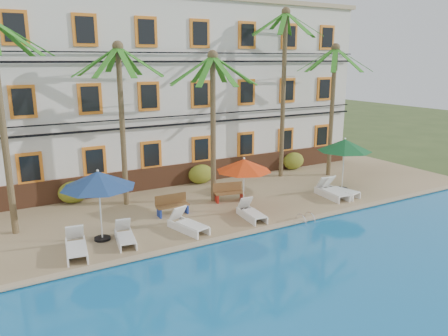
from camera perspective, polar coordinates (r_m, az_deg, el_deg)
ground at (r=18.93m, az=2.61°, el=-8.07°), size 100.00×100.00×0.00m
pool_deck at (r=23.01m, az=-4.07°, el=-3.71°), size 30.00×12.00×0.25m
swimming_pool at (r=14.10m, az=18.68°, el=-16.61°), size 26.00×12.00×0.20m
pool_coping at (r=18.13m, az=4.15°, el=-8.17°), size 30.00×0.35×0.06m
hotel_building at (r=26.56m, az=-9.03°, el=10.08°), size 25.40×6.44×10.22m
palm_b at (r=20.89m, az=-13.32°, el=8.37°), size 4.26×4.26×7.68m
palm_c at (r=20.88m, az=-1.45°, el=8.11°), size 4.26×4.26×7.29m
palm_d at (r=25.74m, az=7.84°, el=12.13°), size 4.26×4.26×9.67m
palm_e at (r=26.66m, az=14.05°, el=9.57°), size 4.26×4.26×7.76m
shrub_left at (r=22.61m, az=-19.03°, el=-2.99°), size 1.50×0.90×1.10m
shrub_mid at (r=24.74m, az=-3.04°, el=-0.79°), size 1.50×0.90×1.10m
shrub_right at (r=28.26m, az=9.05°, el=0.92°), size 1.50×0.90×1.10m
umbrella_blue at (r=17.18m, az=-16.11°, el=-1.51°), size 2.85×2.85×2.84m
umbrella_red at (r=19.85m, az=2.62°, el=0.35°), size 2.56×2.56×2.55m
umbrella_green at (r=23.96m, az=15.49°, el=2.86°), size 2.86×2.86×2.85m
lounger_a at (r=16.87m, az=-18.75°, el=-9.65°), size 0.99×2.07×0.94m
lounger_b at (r=17.36m, az=-12.79°, el=-8.66°), size 0.92×1.86×0.84m
lounger_c at (r=18.13m, az=-4.79°, el=-7.26°), size 1.17×2.08×0.93m
lounger_d at (r=19.45m, az=3.57°, el=-5.80°), size 0.82×1.89×0.87m
lounger_e at (r=22.98m, az=13.84°, el=-2.97°), size 0.93×2.11×0.97m
lounger_f at (r=23.32m, az=14.77°, el=-2.79°), size 1.17×2.12×0.95m
bench_left at (r=19.98m, az=-6.80°, el=-4.75°), size 1.51×0.51×0.93m
bench_right at (r=21.70m, az=0.67°, el=-3.13°), size 1.57×0.81×0.93m
pool_ladder at (r=19.51m, az=10.56°, el=-6.83°), size 0.54×0.74×0.74m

